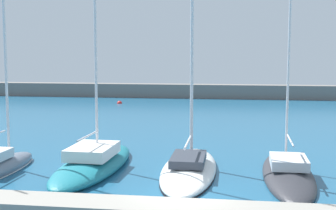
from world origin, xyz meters
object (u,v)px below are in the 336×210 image
object	(u,v)px
sailboat_charcoal_fifth	(288,173)
mooring_buoy_red	(120,103)
sailboat_slate_second	(1,165)
sailboat_teal_third	(94,162)
sailboat_white_fourth	(189,168)

from	to	relation	value
sailboat_charcoal_fifth	mooring_buoy_red	xyz separation A→B (m)	(-16.09, 30.55, -0.20)
sailboat_slate_second	sailboat_teal_third	distance (m)	4.69
sailboat_charcoal_fifth	sailboat_white_fourth	bearing A→B (deg)	89.43
sailboat_slate_second	mooring_buoy_red	size ratio (longest dim) A/B	21.32
sailboat_slate_second	sailboat_teal_third	bearing A→B (deg)	-75.15
sailboat_slate_second	mooring_buoy_red	bearing A→B (deg)	4.36
sailboat_white_fourth	sailboat_teal_third	bearing A→B (deg)	90.70
sailboat_teal_third	mooring_buoy_red	distance (m)	31.13
sailboat_white_fourth	mooring_buoy_red	bearing A→B (deg)	20.01
sailboat_slate_second	sailboat_charcoal_fifth	world-z (taller)	sailboat_charcoal_fifth
sailboat_slate_second	sailboat_white_fourth	world-z (taller)	sailboat_white_fourth
sailboat_slate_second	sailboat_white_fourth	xyz separation A→B (m)	(9.55, 1.18, -0.10)
sailboat_slate_second	sailboat_charcoal_fifth	xyz separation A→B (m)	(14.43, 1.04, -0.17)
sailboat_charcoal_fifth	mooring_buoy_red	bearing A→B (deg)	28.85
sailboat_charcoal_fifth	mooring_buoy_red	size ratio (longest dim) A/B	28.19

